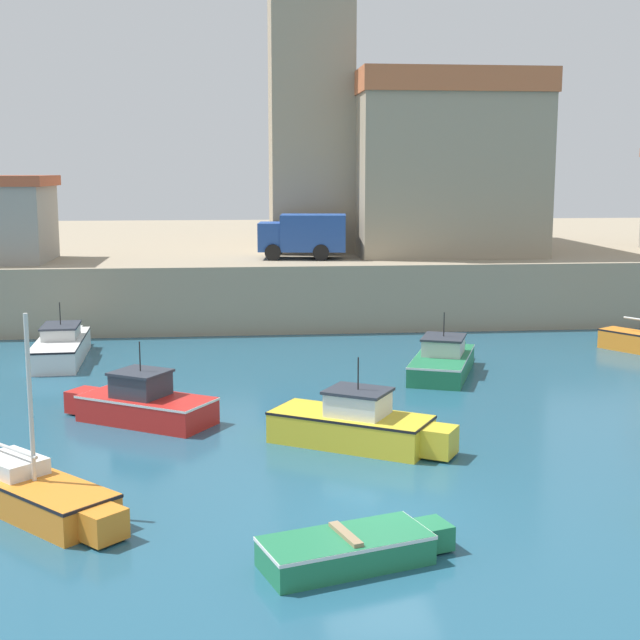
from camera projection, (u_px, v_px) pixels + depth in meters
name	position (u px, v px, depth m)	size (l,w,h in m)	color
ground_plane	(379.00, 513.00, 19.79)	(200.00, 200.00, 0.00)	#235670
quay_seawall	(278.00, 259.00, 60.73)	(120.00, 40.00, 3.18)	gray
sailboat_orange_1	(28.00, 490.00, 19.91)	(4.85, 4.93, 4.49)	orange
dinghy_green_2	(352.00, 548.00, 17.17)	(4.01, 2.33, 0.67)	#237A4C
motorboat_white_3	(61.00, 346.00, 35.74)	(2.06, 6.41, 2.33)	white
motorboat_yellow_4	(357.00, 425.00, 24.55)	(5.13, 3.85, 2.50)	yellow
motorboat_green_7	(443.00, 360.00, 33.33)	(3.53, 5.88, 2.32)	#237A4C
motorboat_red_9	(142.00, 403.00, 26.91)	(4.85, 3.75, 2.47)	red
church	(405.00, 149.00, 50.04)	(14.47, 15.87, 16.98)	gray
truck_on_quay	(303.00, 234.00, 44.28)	(4.51, 2.59, 2.20)	#234793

